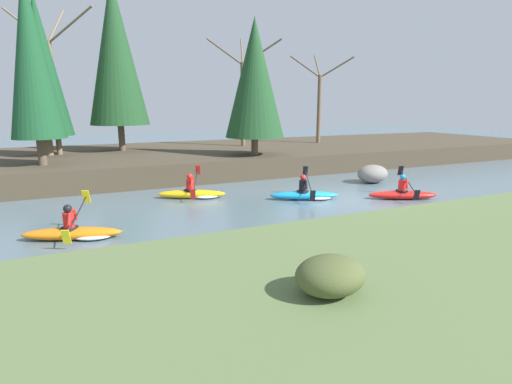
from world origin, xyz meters
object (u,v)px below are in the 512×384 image
at_px(kayaker_middle, 307,195).
at_px(kayaker_far_back, 76,232).
at_px(kayaker_trailing, 194,193).
at_px(boulder_midstream, 373,174).
at_px(kayaker_lead, 403,194).

xyz_separation_m(kayaker_middle, kayaker_far_back, (-8.40, -1.45, 0.00)).
bearing_deg(kayaker_far_back, kayaker_middle, 27.64).
height_order(kayaker_middle, kayaker_trailing, same).
height_order(kayaker_trailing, boulder_midstream, kayaker_trailing).
relative_size(kayaker_lead, kayaker_trailing, 0.99).
xyz_separation_m(kayaker_lead, boulder_midstream, (1.17, 3.23, 0.21)).
bearing_deg(kayaker_middle, kayaker_lead, -0.76).
bearing_deg(kayaker_lead, kayaker_trailing, 179.57).
distance_m(kayaker_trailing, kayaker_far_back, 5.64).
relative_size(kayaker_middle, kayaker_far_back, 0.99).
xyz_separation_m(kayaker_middle, kayaker_trailing, (-4.01, 2.08, 0.00)).
distance_m(kayaker_trailing, boulder_midstream, 8.74).
xyz_separation_m(kayaker_trailing, kayaker_far_back, (-4.39, -3.53, 0.00)).
bearing_deg(kayaker_middle, kayaker_far_back, -147.74).
distance_m(kayaker_far_back, boulder_midstream, 13.50).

